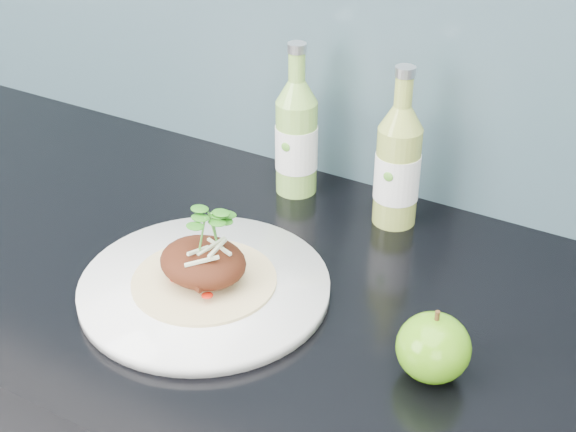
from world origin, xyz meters
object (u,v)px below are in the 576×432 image
at_px(dinner_plate, 205,287).
at_px(cider_bottle_right, 398,166).
at_px(green_apple, 433,347).
at_px(cider_bottle_left, 296,138).

distance_m(dinner_plate, cider_bottle_right, 0.30).
distance_m(green_apple, cider_bottle_right, 0.31).
bearing_deg(green_apple, dinner_plate, -179.68).
relative_size(green_apple, cider_bottle_right, 0.38).
xyz_separation_m(green_apple, cider_bottle_right, (-0.16, 0.26, 0.05)).
relative_size(cider_bottle_left, cider_bottle_right, 1.00).
bearing_deg(cider_bottle_right, cider_bottle_left, 159.89).
height_order(green_apple, cider_bottle_right, cider_bottle_right).
bearing_deg(green_apple, cider_bottle_left, 139.40).
height_order(dinner_plate, cider_bottle_left, cider_bottle_left).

